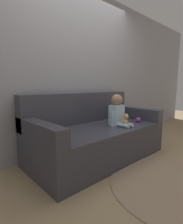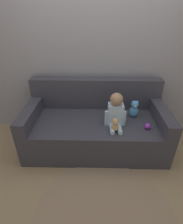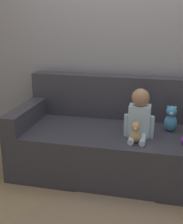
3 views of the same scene
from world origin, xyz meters
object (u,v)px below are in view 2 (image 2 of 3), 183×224
at_px(couch, 95,125).
at_px(toy_ball, 148,126).
at_px(teddy_bear_brown, 115,125).
at_px(plush_toy_side, 134,109).
at_px(person_baby, 116,111).

relative_size(couch, toy_ball, 25.34).
relative_size(teddy_bear_brown, toy_ball, 2.48).
height_order(couch, plush_toy_side, couch).
bearing_deg(couch, teddy_bear_brown, -54.59).
distance_m(person_baby, teddy_bear_brown, 0.19).
bearing_deg(couch, toy_ball, -22.08).
height_order(couch, toy_ball, couch).
distance_m(couch, plush_toy_side, 0.61).
xyz_separation_m(couch, teddy_bear_brown, (0.24, -0.34, 0.24)).
relative_size(couch, teddy_bear_brown, 10.20).
relative_size(plush_toy_side, toy_ball, 3.31).
height_order(couch, person_baby, couch).
xyz_separation_m(person_baby, plush_toy_side, (0.29, 0.21, -0.08)).
distance_m(plush_toy_side, toy_ball, 0.34).
height_order(teddy_bear_brown, plush_toy_side, plush_toy_side).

